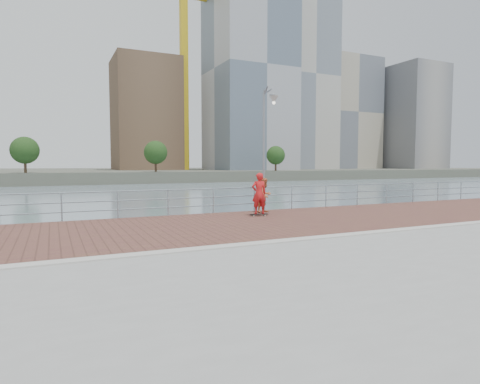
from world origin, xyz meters
name	(u,v)px	position (x,y,z in m)	size (l,w,h in m)	color
water	(270,314)	(0.00, 0.00, -2.00)	(400.00, 400.00, 0.00)	slate
seawall	(420,357)	(0.00, -5.00, -1.00)	(40.00, 24.00, 2.00)	gray
brick_lane	(221,225)	(0.00, 3.60, 0.01)	(40.00, 6.80, 0.02)	brown
curb	(271,242)	(0.00, 0.00, 0.03)	(40.00, 0.40, 0.06)	#B7B5AD
far_shore	(72,174)	(0.00, 122.50, -0.75)	(320.00, 95.00, 2.50)	#4C5142
guardrail	(191,199)	(0.00, 7.00, 0.69)	(39.06, 0.06, 1.13)	#8C9EA8
street_lamp	(268,127)	(3.30, 6.11, 3.83)	(0.39, 1.14, 5.39)	gray
skateboard	(259,214)	(2.39, 5.22, 0.09)	(0.78, 0.34, 0.09)	black
skateboarder	(259,193)	(2.39, 5.22, 0.97)	(0.63, 0.41, 1.72)	red
bystander	(265,195)	(3.18, 6.18, 0.80)	(0.75, 0.59, 1.55)	#C5663A
tower_crane	(175,54)	(27.36, 104.00, 33.50)	(47.00, 2.00, 50.70)	gold
skyline	(179,91)	(28.52, 104.15, 23.31)	(233.00, 41.00, 61.36)	#ADA38E
shoreline_trees	(37,152)	(-7.91, 77.00, 4.56)	(109.55, 5.17, 6.89)	#473323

